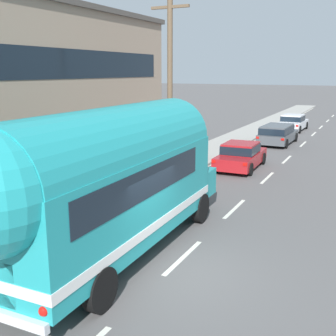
{
  "coord_description": "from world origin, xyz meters",
  "views": [
    {
      "loc": [
        4.37,
        -8.9,
        5.02
      ],
      "look_at": [
        -1.62,
        3.21,
        1.88
      ],
      "focal_mm": 44.83,
      "sensor_mm": 36.0,
      "label": 1
    }
  ],
  "objects_px": {
    "painted_bus": "(105,179)",
    "car_third": "(293,122)",
    "utility_pole": "(170,85)",
    "car_second": "(277,133)",
    "car_lead": "(241,155)"
  },
  "relations": [
    {
      "from": "utility_pole",
      "to": "car_lead",
      "type": "relative_size",
      "value": 1.96
    },
    {
      "from": "car_lead",
      "to": "utility_pole",
      "type": "bearing_deg",
      "value": -120.36
    },
    {
      "from": "utility_pole",
      "to": "car_lead",
      "type": "height_order",
      "value": "utility_pole"
    },
    {
      "from": "utility_pole",
      "to": "car_second",
      "type": "relative_size",
      "value": 1.83
    },
    {
      "from": "car_lead",
      "to": "car_second",
      "type": "distance_m",
      "value": 8.35
    },
    {
      "from": "painted_bus",
      "to": "car_lead",
      "type": "relative_size",
      "value": 2.43
    },
    {
      "from": "painted_bus",
      "to": "car_third",
      "type": "xyz_separation_m",
      "value": [
        -0.25,
        28.41,
        -1.57
      ]
    },
    {
      "from": "utility_pole",
      "to": "car_second",
      "type": "distance_m",
      "value": 12.96
    },
    {
      "from": "car_second",
      "to": "car_third",
      "type": "height_order",
      "value": "same"
    },
    {
      "from": "car_third",
      "to": "utility_pole",
      "type": "bearing_deg",
      "value": -95.97
    },
    {
      "from": "car_lead",
      "to": "car_second",
      "type": "height_order",
      "value": "same"
    },
    {
      "from": "painted_bus",
      "to": "car_lead",
      "type": "bearing_deg",
      "value": 90.3
    },
    {
      "from": "utility_pole",
      "to": "car_lead",
      "type": "distance_m",
      "value": 5.8
    },
    {
      "from": "utility_pole",
      "to": "car_third",
      "type": "bearing_deg",
      "value": 84.03
    },
    {
      "from": "painted_bus",
      "to": "car_second",
      "type": "relative_size",
      "value": 2.27
    }
  ]
}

